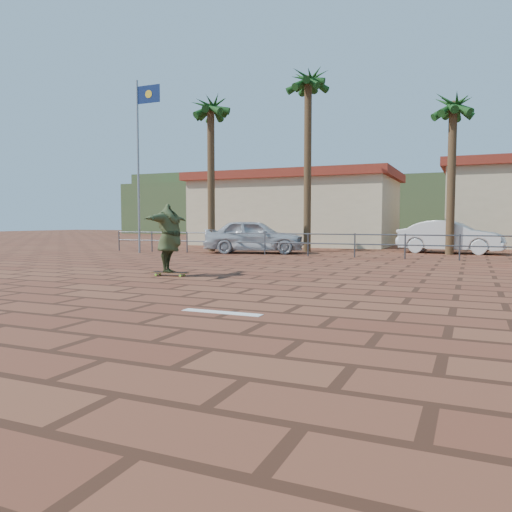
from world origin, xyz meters
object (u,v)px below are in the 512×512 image
Objects in this scene: skateboarder at (169,238)px; car_silver at (254,236)px; longboard at (170,273)px; car_white at (450,237)px.

car_silver is at bearing 2.18° from skateboarder.
car_white is (6.60, 13.41, 0.68)m from longboard.
longboard is 0.23× the size of car_white.
car_silver is (-1.82, 9.91, -0.25)m from skateboarder.
car_white is (8.42, 3.50, -0.02)m from car_silver.
car_white reaches higher than longboard.
skateboarder reaches higher than car_silver.
car_silver is at bearing 95.22° from longboard.
car_silver is 9.12m from car_white.
car_silver is 1.00× the size of car_white.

